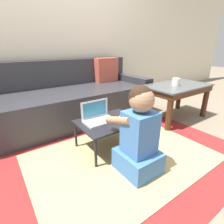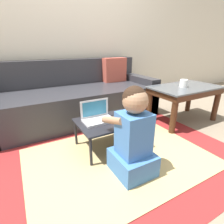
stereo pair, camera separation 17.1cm
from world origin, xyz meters
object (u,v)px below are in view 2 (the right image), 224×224
Objects in this scene: laptop_desk at (108,123)px; person_seated at (133,137)px; couch at (76,98)px; coffee_table at (185,93)px; computer_mouse at (122,118)px; cup_on_table at (184,83)px; laptop at (98,117)px.

person_seated is at bearing -90.81° from laptop_desk.
couch is 2.41× the size of coffee_table.
computer_mouse is (0.13, -0.05, 0.05)m from laptop_desk.
couch is 1.00m from computer_mouse.
cup_on_table is (1.13, 0.52, 0.20)m from person_seated.
couch is at bearing 85.02° from laptop.
coffee_table is at bearing 8.91° from computer_mouse.
person_seated reaches higher than cup_on_table.
cup_on_table is at bearing 24.59° from person_seated.
person_seated is (0.08, -0.46, -0.00)m from laptop.
laptop_desk is 2.02× the size of laptop.
computer_mouse is at bearing 69.95° from person_seated.
laptop is at bearing -177.07° from coffee_table.
computer_mouse is at bearing -171.09° from coffee_table.
laptop is 0.23m from computer_mouse.
laptop is 3.01× the size of cup_on_table.
cup_on_table is (1.00, 0.16, 0.21)m from computer_mouse.
couch is at bearing 97.63° from computer_mouse.
computer_mouse is (-1.05, -0.17, -0.08)m from coffee_table.
laptop is at bearing 150.52° from laptop_desk.
couch is 7.58× the size of laptop.
laptop_desk is 0.14m from computer_mouse.
computer_mouse is (0.21, -0.10, -0.01)m from laptop.
couch reaches higher than laptop_desk.
person_seated is (-0.13, -0.36, 0.01)m from computer_mouse.
person_seated reaches higher than computer_mouse.
person_seated reaches higher than laptop_desk.
cup_on_table reaches higher than coffee_table.
computer_mouse is 0.38m from person_seated.
laptop is 1.22m from cup_on_table.
person_seated is (-0.01, -0.41, 0.06)m from laptop_desk.
cup_on_table is (1.12, 0.10, 0.26)m from laptop_desk.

